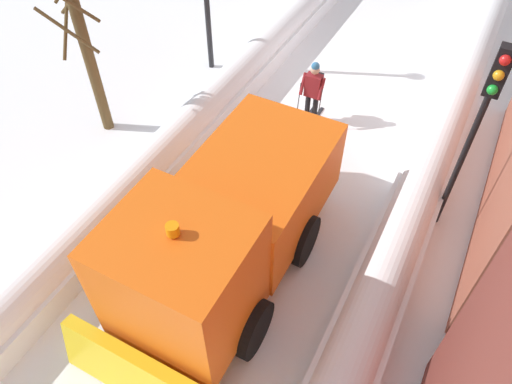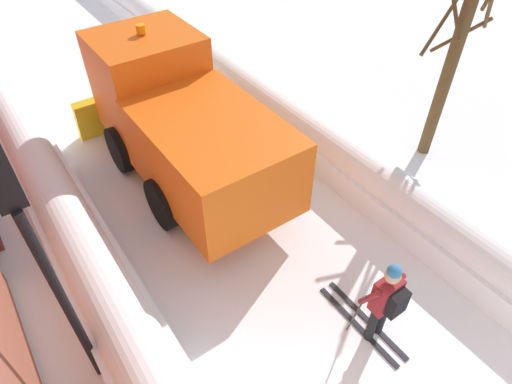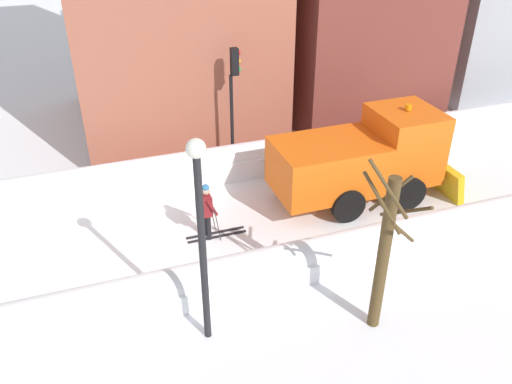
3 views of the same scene
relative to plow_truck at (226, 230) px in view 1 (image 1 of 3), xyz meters
The scene contains 6 objects.
ground_plane 2.94m from the plow_truck, 88.49° to the left, with size 80.00×80.00×0.00m, color white.
snowbank_right 4.06m from the plow_truck, 40.47° to the left, with size 1.10×36.00×1.01m.
plow_truck is the anchor object (origin of this frame).
skier 5.48m from the plow_truck, 84.34° to the right, with size 0.62×1.80×1.81m.
traffic_light_pole 5.03m from the plow_truck, 135.75° to the right, with size 0.28×0.42×4.42m.
bare_tree_near 5.95m from the plow_truck, 26.10° to the right, with size 1.39×1.24×4.49m.
Camera 1 is at (-3.09, 12.04, 8.37)m, focal length 33.64 mm.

